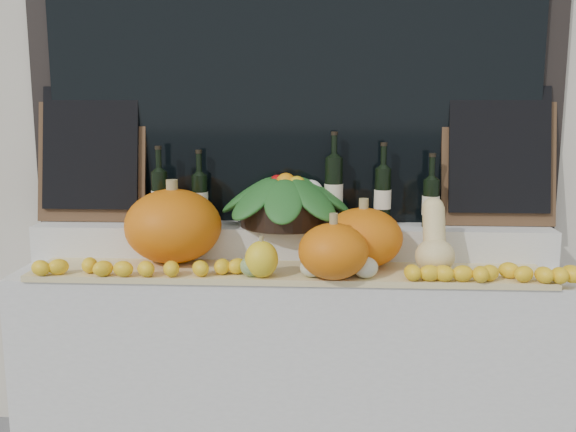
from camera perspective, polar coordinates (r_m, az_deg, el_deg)
The scene contains 17 objects.
display_sill at distance 2.91m, azimuth 0.08°, elevation -13.01°, with size 2.30×0.55×0.88m, color silver.
rear_tier at distance 2.90m, azimuth 0.25°, elevation -2.33°, with size 2.30×0.25×0.16m, color silver.
straw_bedding at distance 2.65m, azimuth -0.06°, elevation -5.04°, with size 2.10×0.32×0.03m, color tan.
pumpkin_left at distance 2.77m, azimuth -10.17°, elevation -0.87°, with size 0.41×0.41×0.32m, color orange.
pumpkin_right at distance 2.68m, azimuth 6.69°, elevation -1.93°, with size 0.33×0.33×0.25m, color orange.
pumpkin_center at distance 2.49m, azimuth 4.04°, elevation -3.14°, with size 0.27×0.27×0.22m, color orange.
butternut_squash at distance 2.65m, azimuth 12.89°, elevation -2.35°, with size 0.16×0.21×0.30m.
decorative_gourds at distance 2.52m, azimuth 0.39°, elevation -4.24°, with size 0.54×0.13×0.17m.
lemon_heap at distance 2.53m, azimuth -0.20°, elevation -4.73°, with size 2.20×0.16×0.06m, color yellow, non-canonical shape.
produce_bowl at distance 2.85m, azimuth -0.18°, elevation 1.50°, with size 0.62×0.62×0.25m.
wine_bottle_far_left at distance 2.95m, azimuth -11.32°, elevation 1.72°, with size 0.08×0.08×0.35m.
wine_bottle_near_left at distance 2.94m, azimuth -7.85°, elevation 1.62°, with size 0.08×0.08×0.33m.
wine_bottle_tall at distance 2.88m, azimuth 4.08°, elevation 2.32°, with size 0.08×0.08×0.42m.
wine_bottle_near_right at distance 2.88m, azimuth 8.41°, elevation 1.81°, with size 0.08×0.08×0.37m.
wine_bottle_far_right at distance 2.89m, azimuth 12.57°, elevation 1.23°, with size 0.08×0.08×0.32m.
chalkboard_left at distance 3.09m, azimuth -17.08°, elevation 5.52°, with size 0.50×0.14×0.61m.
chalkboard_right at distance 3.00m, azimuth 18.24°, elevation 5.33°, with size 0.50×0.14×0.61m.
Camera 1 is at (0.15, -1.15, 1.59)m, focal length 40.00 mm.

